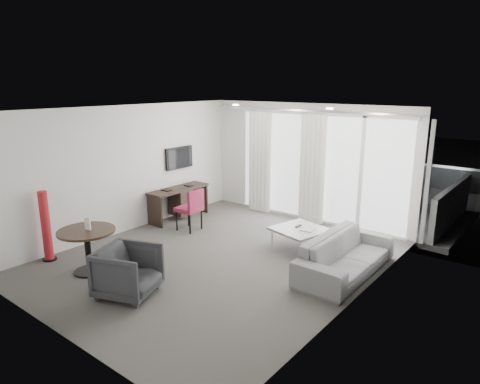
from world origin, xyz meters
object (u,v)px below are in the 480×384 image
Objects in this scene: red_lamp at (46,226)px; rattan_chair_a at (375,203)px; desk at (179,203)px; desk_chair at (189,209)px; round_table at (88,251)px; rattan_chair_b at (406,195)px; tub_armchair at (128,272)px; coffee_table at (299,238)px; sofa at (346,255)px.

red_lamp is 1.49× the size of rattan_chair_a.
desk_chair is at bearing -29.44° from desk.
desk_chair is 0.72× the size of red_lamp.
round_table is 1.05m from red_lamp.
red_lamp reaches higher than rattan_chair_b.
round_table is 0.73× the size of red_lamp.
desk_chair reaches higher than round_table.
desk is 0.86m from desk_chair.
rattan_chair_a is at bearing 57.35° from red_lamp.
desk is 3.09m from red_lamp.
round_table is at bearing -124.32° from rattan_chair_a.
rattan_chair_b is (3.89, 3.77, 0.06)m from desk.
tub_armchair reaches higher than coffee_table.
rattan_chair_b reaches higher than round_table.
rattan_chair_a is (1.49, 5.62, 0.05)m from tub_armchair.
desk is at bearing -152.59° from rattan_chair_a.
rattan_chair_b is at bearing 5.08° from sofa.
sofa is (2.17, 2.66, -0.05)m from tub_armchair.
red_lamp is 7.91m from rattan_chair_b.
tub_armchair is at bearing 140.80° from sofa.
desk is 3.66m from tub_armchair.
sofa is (4.25, -0.34, -0.04)m from desk.
desk reaches higher than coffee_table.
tub_armchair is 3.29m from coffee_table.
rattan_chair_b is at bearing 49.85° from desk_chair.
rattan_chair_b is at bearing 66.16° from round_table.
desk_chair is at bearing -141.83° from rattan_chair_a.
desk_chair is 4.15m from rattan_chair_a.
desk is at bearing 147.34° from desk_chair.
coffee_table is (3.19, 3.18, -0.42)m from red_lamp.
tub_armchair reaches higher than round_table.
desk_chair is 0.42× the size of sofa.
rattan_chair_b is at bearing -35.55° from tub_armchair.
round_table is at bearing -72.34° from desk.
sofa is 4.13m from rattan_chair_b.
rattan_chair_a is (3.65, 5.69, -0.21)m from red_lamp.
desk is 1.83× the size of rattan_chair_a.
rattan_chair_b is (3.96, 6.84, -0.21)m from red_lamp.
rattan_chair_b reaches higher than desk.
tub_armchair is at bearing -113.69° from rattan_chair_a.
tub_armchair is at bearing -65.89° from desk_chair.
sofa is 3.04m from rattan_chair_a.
desk is at bearing -177.95° from coffee_table.
round_table is (0.19, -2.50, -0.08)m from desk_chair.
sofa is at bearing -2.01° from desk_chair.
round_table is 7.31m from rattan_chair_b.
red_lamp is 5.12m from sofa.
coffee_table is (2.18, 3.03, -0.17)m from round_table.
desk_chair is at bearing 6.72° from tub_armchair.
coffee_table is at bearing 2.05° from desk.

